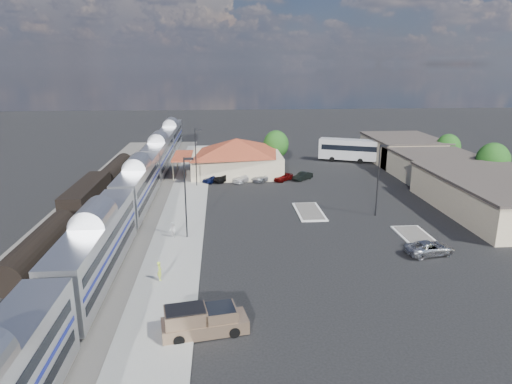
{
  "coord_description": "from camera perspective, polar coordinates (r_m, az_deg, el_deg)",
  "views": [
    {
      "loc": [
        -7.09,
        -52.89,
        18.3
      ],
      "look_at": [
        -2.84,
        2.17,
        2.8
      ],
      "focal_mm": 32.0,
      "sensor_mm": 36.0,
      "label": 1
    }
  ],
  "objects": [
    {
      "name": "suv",
      "position": [
        48.78,
        20.89,
        -6.56
      ],
      "size": [
        5.36,
        3.21,
        1.39
      ],
      "primitive_type": "imported",
      "rotation": [
        0.0,
        0.0,
        1.76
      ],
      "color": "#9A9BA1",
      "rests_on": "ground"
    },
    {
      "name": "lamp_plat_n",
      "position": [
        70.21,
        -7.48,
        4.91
      ],
      "size": [
        1.08,
        0.25,
        9.0
      ],
      "color": "black",
      "rests_on": "ground"
    },
    {
      "name": "parked_car_a",
      "position": [
        73.57,
        -5.38,
        1.75
      ],
      "size": [
        3.82,
        4.07,
        1.36
      ],
      "primitive_type": "imported",
      "rotation": [
        0.0,
        0.0,
        -0.71
      ],
      "color": "#0E1746",
      "rests_on": "ground"
    },
    {
      "name": "station_depot",
      "position": [
        78.42,
        -2.49,
        4.51
      ],
      "size": [
        18.35,
        12.24,
        6.2
      ],
      "color": "#BDAC8A",
      "rests_on": "ground"
    },
    {
      "name": "parked_car_f",
      "position": [
        75.02,
        5.85,
        1.99
      ],
      "size": [
        3.85,
        3.65,
        1.3
      ],
      "primitive_type": "imported",
      "rotation": [
        0.0,
        0.0,
        -0.84
      ],
      "color": "black",
      "rests_on": "ground"
    },
    {
      "name": "buildings_east",
      "position": [
        77.47,
        22.66,
        2.51
      ],
      "size": [
        14.4,
        51.4,
        4.8
      ],
      "color": "#C6B28C",
      "rests_on": "ground"
    },
    {
      "name": "tree_depot",
      "position": [
        84.72,
        2.5,
        5.96
      ],
      "size": [
        4.71,
        4.71,
        6.63
      ],
      "color": "#382314",
      "rests_on": "ground"
    },
    {
      "name": "parked_car_c",
      "position": [
        73.64,
        -1.48,
        1.83
      ],
      "size": [
        4.6,
        4.65,
        1.35
      ],
      "primitive_type": "imported",
      "rotation": [
        0.0,
        0.0,
        -0.77
      ],
      "color": "white",
      "rests_on": "ground"
    },
    {
      "name": "freight_cars",
      "position": [
        61.01,
        -20.33,
        -0.89
      ],
      "size": [
        2.8,
        46.0,
        4.0
      ],
      "color": "black",
      "rests_on": "ground"
    },
    {
      "name": "lamp_plat_s",
      "position": [
        48.8,
        -8.73,
        0.09
      ],
      "size": [
        1.08,
        0.25,
        9.0
      ],
      "color": "black",
      "rests_on": "ground"
    },
    {
      "name": "passenger_train",
      "position": [
        61.55,
        -14.48,
        0.65
      ],
      "size": [
        3.0,
        104.0,
        5.55
      ],
      "color": "silver",
      "rests_on": "ground"
    },
    {
      "name": "coach_bus",
      "position": [
        90.47,
        12.2,
        5.26
      ],
      "size": [
        13.54,
        7.8,
        4.31
      ],
      "rotation": [
        0.0,
        0.0,
        1.18
      ],
      "color": "silver",
      "rests_on": "ground"
    },
    {
      "name": "parked_car_b",
      "position": [
        73.83,
        -3.98,
        1.88
      ],
      "size": [
        4.21,
        4.33,
        1.48
      ],
      "primitive_type": "imported",
      "rotation": [
        0.0,
        0.0,
        -0.76
      ],
      "color": "black",
      "rests_on": "ground"
    },
    {
      "name": "tree_east_b",
      "position": [
        78.09,
        27.49,
        3.51
      ],
      "size": [
        4.94,
        4.94,
        6.96
      ],
      "color": "#382314",
      "rests_on": "ground"
    },
    {
      "name": "person_b",
      "position": [
        50.28,
        -10.38,
        -4.68
      ],
      "size": [
        0.91,
        1.01,
        1.7
      ],
      "primitive_type": "imported",
      "rotation": [
        0.0,
        0.0,
        -1.18
      ],
      "color": "silver",
      "rests_on": "platform"
    },
    {
      "name": "parked_car_d",
      "position": [
        74.16,
        0.97,
        1.92
      ],
      "size": [
        4.99,
        4.89,
        1.33
      ],
      "primitive_type": "imported",
      "rotation": [
        0.0,
        0.0,
        -0.81
      ],
      "color": "#9A9CA2",
      "rests_on": "ground"
    },
    {
      "name": "railbed",
      "position": [
        65.07,
        -16.57,
        -1.27
      ],
      "size": [
        16.0,
        100.0,
        0.12
      ],
      "primitive_type": "cube",
      "color": "#4C4944",
      "rests_on": "ground"
    },
    {
      "name": "pickup_truck",
      "position": [
        33.35,
        -6.43,
        -15.73
      ],
      "size": [
        6.26,
        3.18,
        2.06
      ],
      "rotation": [
        0.0,
        0.0,
        1.75
      ],
      "color": "#9E7E61",
      "rests_on": "ground"
    },
    {
      "name": "person_a",
      "position": [
        40.96,
        -11.96,
        -9.62
      ],
      "size": [
        0.58,
        0.72,
        1.72
      ],
      "primitive_type": "imported",
      "rotation": [
        0.0,
        0.0,
        1.87
      ],
      "color": "#BDD944",
      "rests_on": "platform"
    },
    {
      "name": "traffic_island_north",
      "position": [
        52.84,
        19.52,
        -5.41
      ],
      "size": [
        3.3,
        7.5,
        0.21
      ],
      "color": "silver",
      "rests_on": "ground"
    },
    {
      "name": "traffic_island_south",
      "position": [
        58.89,
        6.67,
        -2.43
      ],
      "size": [
        3.3,
        7.5,
        0.21
      ],
      "color": "silver",
      "rests_on": "ground"
    },
    {
      "name": "tree_east_c",
      "position": [
        90.13,
        22.88,
        5.17
      ],
      "size": [
        4.41,
        4.41,
        6.21
      ],
      "color": "#382314",
      "rests_on": "ground"
    },
    {
      "name": "ground",
      "position": [
        56.42,
        3.05,
        -3.27
      ],
      "size": [
        280.0,
        280.0,
        0.0
      ],
      "primitive_type": "plane",
      "color": "black",
      "rests_on": "ground"
    },
    {
      "name": "lamp_lot",
      "position": [
        57.74,
        15.13,
        2.15
      ],
      "size": [
        1.08,
        0.25,
        9.0
      ],
      "color": "black",
      "rests_on": "ground"
    },
    {
      "name": "platform",
      "position": [
        61.84,
        -8.77,
        -1.64
      ],
      "size": [
        5.5,
        92.0,
        0.18
      ],
      "primitive_type": "cube",
      "color": "gray",
      "rests_on": "ground"
    },
    {
      "name": "parked_car_e",
      "position": [
        74.24,
        3.46,
        1.9
      ],
      "size": [
        3.78,
        3.79,
        1.3
      ],
      "primitive_type": "imported",
      "rotation": [
        0.0,
        0.0,
        -0.78
      ],
      "color": "maroon",
      "rests_on": "ground"
    }
  ]
}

